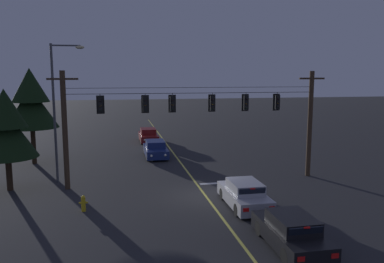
{
  "coord_description": "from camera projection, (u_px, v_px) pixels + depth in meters",
  "views": [
    {
      "loc": [
        -4.96,
        -20.9,
        6.93
      ],
      "look_at": [
        0.0,
        4.01,
        3.18
      ],
      "focal_mm": 36.02,
      "sensor_mm": 36.0,
      "label": 1
    }
  ],
  "objects": [
    {
      "name": "street_lamp_corner",
      "position": [
        58.0,
        101.0,
        24.55
      ],
      "size": [
        2.11,
        0.3,
        8.88
      ],
      "color": "#4C4F54",
      "rests_on": "ground"
    },
    {
      "name": "tree_verge_near",
      "position": [
        31.0,
        101.0,
        29.64
      ],
      "size": [
        4.02,
        4.02,
        7.47
      ],
      "color": "#332316",
      "rests_on": "ground"
    },
    {
      "name": "traffic_light_centre",
      "position": [
        172.0,
        104.0,
        24.12
      ],
      "size": [
        0.48,
        0.41,
        1.22
      ],
      "color": "black"
    },
    {
      "name": "car_waiting_second_near",
      "position": [
        291.0,
        232.0,
        15.49
      ],
      "size": [
        1.8,
        4.33,
        1.39
      ],
      "color": "black",
      "rests_on": "ground"
    },
    {
      "name": "car_oncoming_trailing",
      "position": [
        148.0,
        136.0,
        40.16
      ],
      "size": [
        1.8,
        4.42,
        1.39
      ],
      "color": "maroon",
      "rests_on": "ground"
    },
    {
      "name": "stop_bar_paint",
      "position": [
        226.0,
        183.0,
        24.95
      ],
      "size": [
        3.4,
        0.36,
        0.01
      ],
      "primitive_type": "cube",
      "color": "silver",
      "rests_on": "ground"
    },
    {
      "name": "traffic_light_right_inner",
      "position": [
        212.0,
        103.0,
        24.62
      ],
      "size": [
        0.48,
        0.41,
        1.22
      ],
      "color": "black"
    },
    {
      "name": "traffic_light_left_inner",
      "position": [
        145.0,
        104.0,
        23.79
      ],
      "size": [
        0.48,
        0.41,
        1.22
      ],
      "color": "black"
    },
    {
      "name": "traffic_light_rightmost",
      "position": [
        246.0,
        103.0,
        25.05
      ],
      "size": [
        0.48,
        0.41,
        1.22
      ],
      "color": "black"
    },
    {
      "name": "lane_centre_stripe",
      "position": [
        180.0,
        162.0,
        30.98
      ],
      "size": [
        0.14,
        60.0,
        0.01
      ],
      "primitive_type": "cube",
      "color": "#D1C64C",
      "rests_on": "ground"
    },
    {
      "name": "tree_verge_far",
      "position": [
        6.0,
        127.0,
        22.79
      ],
      "size": [
        3.58,
        3.58,
        6.14
      ],
      "color": "#332316",
      "rests_on": "ground"
    },
    {
      "name": "ground_plane",
      "position": [
        206.0,
        196.0,
        22.24
      ],
      "size": [
        180.0,
        180.0,
        0.0
      ],
      "primitive_type": "plane",
      "color": "#28282B"
    },
    {
      "name": "traffic_light_leftmost",
      "position": [
        100.0,
        105.0,
        23.26
      ],
      "size": [
        0.48,
        0.41,
        1.22
      ],
      "color": "black"
    },
    {
      "name": "car_oncoming_lead",
      "position": [
        156.0,
        149.0,
        32.74
      ],
      "size": [
        1.8,
        4.42,
        1.39
      ],
      "color": "navy",
      "rests_on": "ground"
    },
    {
      "name": "car_waiting_near_lane",
      "position": [
        244.0,
        195.0,
        20.35
      ],
      "size": [
        1.8,
        4.33,
        1.39
      ],
      "color": "#A5A5AD",
      "rests_on": "ground"
    },
    {
      "name": "fire_hydrant",
      "position": [
        83.0,
        203.0,
        19.67
      ],
      "size": [
        0.44,
        0.22,
        0.84
      ],
      "color": "gold",
      "rests_on": "ground"
    },
    {
      "name": "traffic_light_far_right",
      "position": [
        277.0,
        102.0,
        25.47
      ],
      "size": [
        0.48,
        0.41,
        1.22
      ],
      "color": "black"
    },
    {
      "name": "signal_span_assembly",
      "position": [
        195.0,
        125.0,
        24.62
      ],
      "size": [
        17.78,
        0.32,
        7.19
      ],
      "color": "#423021",
      "rests_on": "ground"
    }
  ]
}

